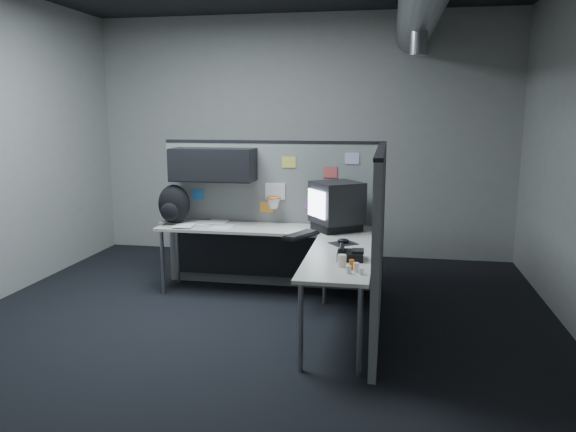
% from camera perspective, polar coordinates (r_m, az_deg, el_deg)
% --- Properties ---
extents(room, '(5.62, 5.62, 3.22)m').
position_cam_1_polar(room, '(4.75, 2.86, 12.47)').
color(room, black).
rests_on(room, ground).
extents(partition_back, '(2.44, 0.42, 1.63)m').
position_cam_1_polar(partition_back, '(6.18, -3.20, 1.78)').
color(partition_back, slate).
rests_on(partition_back, ground).
extents(partition_right, '(0.07, 2.23, 1.63)m').
position_cam_1_polar(partition_right, '(5.04, 9.18, -2.39)').
color(partition_right, slate).
rests_on(partition_right, ground).
extents(desk, '(2.31, 2.11, 0.73)m').
position_cam_1_polar(desk, '(5.66, -0.48, -2.98)').
color(desk, beige).
rests_on(desk, ground).
extents(monitor, '(0.61, 0.61, 0.50)m').
position_cam_1_polar(monitor, '(5.77, 4.95, 1.07)').
color(monitor, black).
rests_on(monitor, desk).
extents(keyboard, '(0.34, 0.47, 0.04)m').
position_cam_1_polar(keyboard, '(5.49, 1.29, -1.94)').
color(keyboard, black).
rests_on(keyboard, desk).
extents(mouse, '(0.30, 0.29, 0.05)m').
position_cam_1_polar(mouse, '(5.23, 5.64, -2.64)').
color(mouse, black).
rests_on(mouse, desk).
extents(phone, '(0.23, 0.25, 0.11)m').
position_cam_1_polar(phone, '(4.69, 6.29, -3.88)').
color(phone, black).
rests_on(phone, desk).
extents(bottles, '(0.14, 0.15, 0.08)m').
position_cam_1_polar(bottles, '(4.33, 6.70, -5.23)').
color(bottles, silver).
rests_on(bottles, desk).
extents(cup, '(0.09, 0.09, 0.10)m').
position_cam_1_polar(cup, '(4.46, 5.50, -4.55)').
color(cup, silver).
rests_on(cup, desk).
extents(papers, '(0.84, 0.56, 0.02)m').
position_cam_1_polar(papers, '(6.18, -9.32, -0.75)').
color(papers, white).
rests_on(papers, desk).
extents(backpack, '(0.42, 0.41, 0.43)m').
position_cam_1_polar(backpack, '(6.21, -11.53, 1.10)').
color(backpack, black).
rests_on(backpack, desk).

